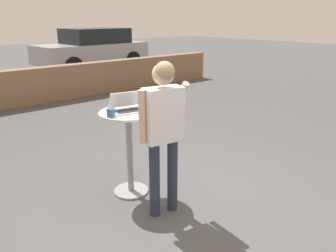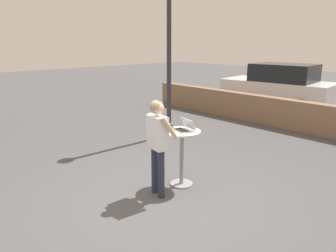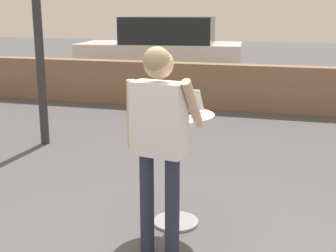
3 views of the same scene
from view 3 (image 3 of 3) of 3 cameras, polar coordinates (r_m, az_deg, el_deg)
pavement_kerb at (r=8.97m, az=10.65°, el=4.59°), size 12.47×0.35×0.86m
cafe_table at (r=4.05m, az=0.99°, el=-3.24°), size 0.65×0.65×1.01m
laptop at (r=3.98m, az=1.29°, el=2.22°), size 0.40×0.38×0.21m
coffee_mug at (r=3.98m, az=-2.59°, el=2.18°), size 0.12×0.09×0.09m
standing_person at (r=3.41m, az=-1.12°, el=-0.34°), size 0.57×0.32×1.62m
parked_car_near_street at (r=11.79m, az=-0.65°, el=9.05°), size 4.15×2.23×1.69m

